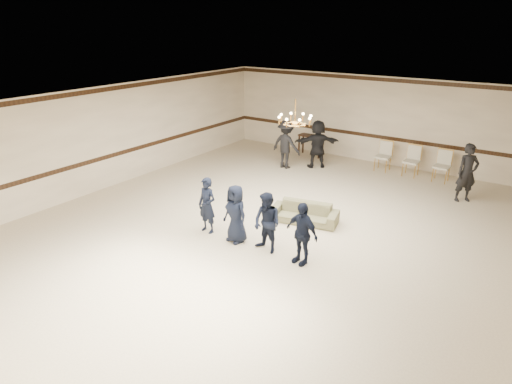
# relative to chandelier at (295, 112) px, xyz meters

# --- Properties ---
(room) EXTENTS (12.01, 14.01, 3.21)m
(room) POSITION_rel_chandelier_xyz_m (0.00, -1.00, -1.28)
(room) COLOR beige
(room) RESTS_ON ground
(chair_rail) EXTENTS (12.00, 0.02, 0.14)m
(chair_rail) POSITION_rel_chandelier_xyz_m (0.00, 5.99, -1.88)
(chair_rail) COLOR black
(chair_rail) RESTS_ON wall_back
(crown_molding) EXTENTS (12.00, 0.02, 0.14)m
(crown_molding) POSITION_rel_chandelier_xyz_m (0.00, 5.99, 0.21)
(crown_molding) COLOR black
(crown_molding) RESTS_ON wall_back
(chandelier) EXTENTS (0.94, 0.94, 0.89)m
(chandelier) POSITION_rel_chandelier_xyz_m (0.00, 0.00, 0.00)
(chandelier) COLOR gold
(chandelier) RESTS_ON ceiling
(boy_a) EXTENTS (0.54, 0.37, 1.44)m
(boy_a) POSITION_rel_chandelier_xyz_m (-1.24, -2.12, -2.15)
(boy_a) COLOR black
(boy_a) RESTS_ON floor
(boy_b) EXTENTS (0.79, 0.60, 1.44)m
(boy_b) POSITION_rel_chandelier_xyz_m (-0.34, -2.12, -2.15)
(boy_b) COLOR black
(boy_b) RESTS_ON floor
(boy_c) EXTENTS (0.79, 0.67, 1.44)m
(boy_c) POSITION_rel_chandelier_xyz_m (0.56, -2.12, -2.15)
(boy_c) COLOR black
(boy_c) RESTS_ON floor
(boy_d) EXTENTS (0.90, 0.52, 1.44)m
(boy_d) POSITION_rel_chandelier_xyz_m (1.46, -2.12, -2.15)
(boy_d) COLOR black
(boy_d) RESTS_ON floor
(settee) EXTENTS (1.89, 1.07, 0.52)m
(settee) POSITION_rel_chandelier_xyz_m (0.51, -0.22, -2.62)
(settee) COLOR #7A7851
(settee) RESTS_ON floor
(adult_left) EXTENTS (1.18, 0.73, 1.75)m
(adult_left) POSITION_rel_chandelier_xyz_m (-2.30, 3.48, -2.00)
(adult_left) COLOR black
(adult_left) RESTS_ON floor
(adult_mid) EXTENTS (1.59, 1.43, 1.75)m
(adult_mid) POSITION_rel_chandelier_xyz_m (-1.40, 4.18, -2.00)
(adult_mid) COLOR black
(adult_mid) RESTS_ON floor
(adult_right) EXTENTS (0.76, 0.74, 1.75)m
(adult_right) POSITION_rel_chandelier_xyz_m (3.70, 3.78, -2.00)
(adult_right) COLOR black
(adult_right) RESTS_ON floor
(banquet_chair_left) EXTENTS (0.51, 0.51, 1.05)m
(banquet_chair_left) POSITION_rel_chandelier_xyz_m (0.73, 5.16, -2.35)
(banquet_chair_left) COLOR beige
(banquet_chair_left) RESTS_ON floor
(banquet_chair_mid) EXTENTS (0.53, 0.53, 1.05)m
(banquet_chair_mid) POSITION_rel_chandelier_xyz_m (1.73, 5.16, -2.35)
(banquet_chair_mid) COLOR beige
(banquet_chair_mid) RESTS_ON floor
(banquet_chair_right) EXTENTS (0.54, 0.54, 1.05)m
(banquet_chair_right) POSITION_rel_chandelier_xyz_m (2.73, 5.16, -2.35)
(banquet_chair_right) COLOR beige
(banquet_chair_right) RESTS_ON floor
(console_table) EXTENTS (1.00, 0.45, 0.83)m
(console_table) POSITION_rel_chandelier_xyz_m (-2.27, 5.36, -2.46)
(console_table) COLOR #311910
(console_table) RESTS_ON floor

